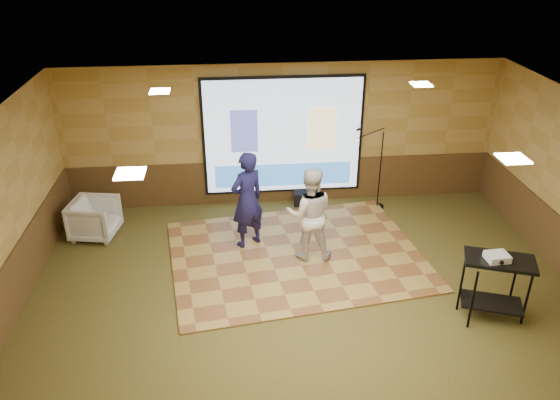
{
  "coord_description": "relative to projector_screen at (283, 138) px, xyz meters",
  "views": [
    {
      "loc": [
        -1.08,
        -7.11,
        5.43
      ],
      "look_at": [
        -0.3,
        0.96,
        1.3
      ],
      "focal_mm": 35.0,
      "sensor_mm": 36.0,
      "label": 1
    }
  ],
  "objects": [
    {
      "name": "downlight_ne",
      "position": [
        2.2,
        -1.64,
        1.5
      ],
      "size": [
        0.32,
        0.32,
        0.02
      ],
      "primitive_type": "cube",
      "color": "#FFE9BF",
      "rests_on": "room_shell"
    },
    {
      "name": "ground",
      "position": [
        0.0,
        -3.44,
        -1.47
      ],
      "size": [
        9.0,
        9.0,
        0.0
      ],
      "primitive_type": "plane",
      "color": "#2B3819",
      "rests_on": "ground"
    },
    {
      "name": "av_table",
      "position": [
        2.77,
        -4.19,
        -0.72
      ],
      "size": [
        1.0,
        0.53,
        1.05
      ],
      "rotation": [
        0.0,
        0.0,
        -0.35
      ],
      "color": "black",
      "rests_on": "ground"
    },
    {
      "name": "downlight_nw",
      "position": [
        -2.2,
        -1.64,
        1.5
      ],
      "size": [
        0.32,
        0.32,
        0.02
      ],
      "primitive_type": "cube",
      "color": "#FFE9BF",
      "rests_on": "room_shell"
    },
    {
      "name": "room_shell",
      "position": [
        0.0,
        -3.44,
        0.62
      ],
      "size": [
        9.04,
        7.04,
        3.02
      ],
      "color": "#AE8D48",
      "rests_on": "ground"
    },
    {
      "name": "projector_screen",
      "position": [
        0.0,
        0.0,
        0.0
      ],
      "size": [
        3.32,
        0.06,
        2.52
      ],
      "color": "black",
      "rests_on": "room_shell"
    },
    {
      "name": "banquet_chair",
      "position": [
        -3.74,
        -1.11,
        -1.1
      ],
      "size": [
        0.97,
        0.95,
        0.76
      ],
      "primitive_type": "imported",
      "rotation": [
        0.0,
        0.0,
        1.39
      ],
      "color": "gray",
      "rests_on": "ground"
    },
    {
      "name": "wainscot_left",
      "position": [
        -4.48,
        -3.44,
        -1.0
      ],
      "size": [
        0.04,
        7.0,
        0.95
      ],
      "primitive_type": "cube",
      "color": "#52351B",
      "rests_on": "ground"
    },
    {
      "name": "player_right",
      "position": [
        0.23,
        -2.28,
        -0.58
      ],
      "size": [
        0.89,
        0.71,
        1.73
      ],
      "primitive_type": "imported",
      "rotation": [
        0.0,
        0.0,
        3.07
      ],
      "color": "beige",
      "rests_on": "dance_floor"
    },
    {
      "name": "duffel_bag",
      "position": [
        0.45,
        -0.19,
        -1.33
      ],
      "size": [
        0.49,
        0.37,
        0.28
      ],
      "primitive_type": "cube",
      "rotation": [
        0.0,
        0.0,
        -0.14
      ],
      "color": "black",
      "rests_on": "ground"
    },
    {
      "name": "player_left",
      "position": [
        -0.83,
        -1.74,
        -0.52
      ],
      "size": [
        0.81,
        0.73,
        1.85
      ],
      "primitive_type": "imported",
      "rotation": [
        0.0,
        0.0,
        3.7
      ],
      "color": "#171543",
      "rests_on": "dance_floor"
    },
    {
      "name": "wainscot_back",
      "position": [
        0.0,
        0.04,
        -1.0
      ],
      "size": [
        9.0,
        0.04,
        0.95
      ],
      "primitive_type": "cube",
      "color": "#52351B",
      "rests_on": "ground"
    },
    {
      "name": "downlight_sw",
      "position": [
        -2.2,
        -4.94,
        1.5
      ],
      "size": [
        0.32,
        0.32,
        0.02
      ],
      "primitive_type": "cube",
      "color": "#FFE9BF",
      "rests_on": "room_shell"
    },
    {
      "name": "mic_stand",
      "position": [
        1.93,
        -0.44,
        -0.98
      ],
      "size": [
        0.71,
        0.29,
        1.81
      ],
      "rotation": [
        0.0,
        0.0,
        0.23
      ],
      "color": "black",
      "rests_on": "ground"
    },
    {
      "name": "downlight_se",
      "position": [
        2.2,
        -4.94,
        1.5
      ],
      "size": [
        0.32,
        0.32,
        0.02
      ],
      "primitive_type": "cube",
      "color": "#FFE9BF",
      "rests_on": "room_shell"
    },
    {
      "name": "dance_floor",
      "position": [
        0.02,
        -2.2,
        -1.46
      ],
      "size": [
        4.88,
        3.98,
        0.03
      ],
      "primitive_type": "cube",
      "rotation": [
        0.0,
        0.0,
        0.14
      ],
      "color": "#A17E3B",
      "rests_on": "ground"
    },
    {
      "name": "projector",
      "position": [
        2.7,
        -4.21,
        -0.37
      ],
      "size": [
        0.33,
        0.28,
        0.11
      ],
      "primitive_type": "cube",
      "rotation": [
        0.0,
        0.0,
        0.06
      ],
      "color": "silver",
      "rests_on": "av_table"
    }
  ]
}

